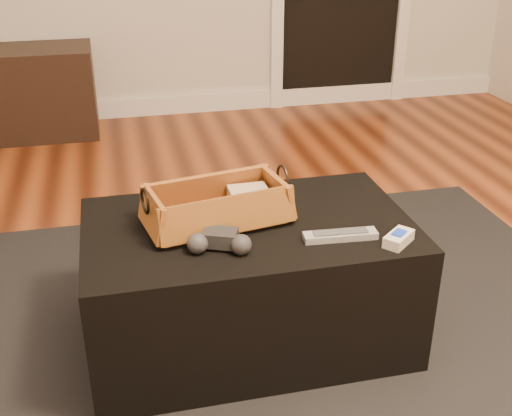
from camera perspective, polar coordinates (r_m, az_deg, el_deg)
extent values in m
cube|color=brown|center=(2.02, -2.12, -15.49)|extent=(5.00, 5.50, 0.01)
cube|color=white|center=(4.42, -9.12, 8.93)|extent=(5.00, 0.04, 0.12)
cube|color=black|center=(2.15, -0.35, -12.13)|extent=(2.60, 2.00, 0.01)
cube|color=black|center=(2.06, -0.67, -6.57)|extent=(1.00, 0.60, 0.42)
cube|color=black|center=(1.93, -3.89, -0.91)|extent=(0.24, 0.12, 0.02)
cube|color=tan|center=(2.01, -0.71, 0.93)|extent=(0.12, 0.08, 0.07)
cube|color=#A45925|center=(1.96, -3.44, -1.11)|extent=(0.42, 0.25, 0.02)
cube|color=#9C5323|center=(2.02, -4.46, 1.64)|extent=(0.42, 0.11, 0.11)
cube|color=brown|center=(1.85, -2.43, -0.63)|extent=(0.42, 0.11, 0.11)
cube|color=#AB5A26|center=(2.01, 1.92, 1.55)|extent=(0.08, 0.21, 0.11)
cube|color=#985522|center=(1.88, -9.25, -0.52)|extent=(0.08, 0.21, 0.11)
torus|color=black|center=(2.00, 2.37, 2.79)|extent=(0.02, 0.08, 0.08)
torus|color=black|center=(1.86, -9.83, 0.61)|extent=(0.02, 0.08, 0.08)
cube|color=black|center=(1.82, -3.18, -2.65)|extent=(0.11, 0.10, 0.04)
sphere|color=#2D2D30|center=(1.80, -5.22, -3.16)|extent=(0.07, 0.07, 0.06)
sphere|color=#28282A|center=(1.78, -1.34, -3.28)|extent=(0.07, 0.07, 0.06)
cube|color=#A2A6AA|center=(1.88, 7.50, -2.45)|extent=(0.22, 0.06, 0.02)
cube|color=#3F3F43|center=(1.88, 7.52, -2.11)|extent=(0.16, 0.05, 0.00)
cube|color=beige|center=(1.88, 12.56, -2.68)|extent=(0.11, 0.11, 0.03)
cube|color=blue|center=(1.88, 12.61, -2.18)|extent=(0.05, 0.05, 0.01)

